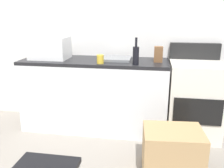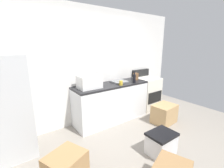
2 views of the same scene
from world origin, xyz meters
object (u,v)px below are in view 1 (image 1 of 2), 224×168
at_px(microwave, 50,48).
at_px(knife_block, 158,54).
at_px(stove_oven, 194,98).
at_px(cardboard_box_small, 172,152).
at_px(wine_bottle, 136,55).
at_px(coffee_mug, 100,59).

xyz_separation_m(microwave, knife_block, (1.34, 0.01, -0.05)).
xyz_separation_m(stove_oven, cardboard_box_small, (-0.29, -0.83, -0.25)).
height_order(knife_block, cardboard_box_small, knife_block).
height_order(wine_bottle, coffee_mug, wine_bottle).
height_order(coffee_mug, cardboard_box_small, coffee_mug).
height_order(coffee_mug, knife_block, knife_block).
bearing_deg(knife_block, coffee_mug, -162.73).
relative_size(coffee_mug, knife_block, 0.56).
distance_m(knife_block, cardboard_box_small, 1.14).
distance_m(microwave, coffee_mug, 0.72).
xyz_separation_m(microwave, coffee_mug, (0.69, -0.20, -0.09)).
bearing_deg(stove_oven, coffee_mug, -169.27).
height_order(wine_bottle, cardboard_box_small, wine_bottle).
bearing_deg(knife_block, microwave, -179.74).
height_order(microwave, wine_bottle, wine_bottle).
bearing_deg(wine_bottle, coffee_mug, 179.51).
xyz_separation_m(stove_oven, wine_bottle, (-0.70, -0.21, 0.54)).
bearing_deg(wine_bottle, microwave, 169.61).
bearing_deg(microwave, coffee_mug, -15.97).
height_order(stove_oven, microwave, microwave).
distance_m(wine_bottle, cardboard_box_small, 1.09).
bearing_deg(coffee_mug, cardboard_box_small, -37.79).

